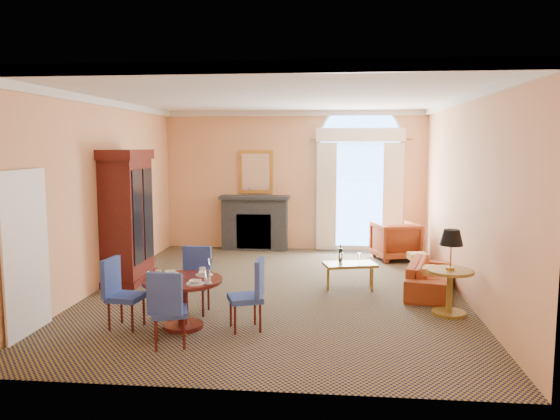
# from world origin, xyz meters

# --- Properties ---
(ground) EXTENTS (7.50, 7.50, 0.00)m
(ground) POSITION_xyz_m (0.00, 0.00, 0.00)
(ground) COLOR #111337
(ground) RESTS_ON ground
(room_envelope) EXTENTS (6.04, 7.52, 3.45)m
(room_envelope) POSITION_xyz_m (-0.03, 0.67, 2.51)
(room_envelope) COLOR #FBB277
(room_envelope) RESTS_ON ground
(armoire) EXTENTS (0.67, 1.19, 2.34)m
(armoire) POSITION_xyz_m (-2.72, 0.37, 1.13)
(armoire) COLOR #3F110E
(armoire) RESTS_ON ground
(dining_table) EXTENTS (1.06, 1.06, 0.87)m
(dining_table) POSITION_xyz_m (-1.04, -1.98, 0.50)
(dining_table) COLOR #3F110E
(dining_table) RESTS_ON ground
(dining_chair_north) EXTENTS (0.43, 0.44, 0.95)m
(dining_chair_north) POSITION_xyz_m (-1.06, -1.24, 0.54)
(dining_chair_north) COLOR #263F97
(dining_chair_north) RESTS_ON ground
(dining_chair_south) EXTENTS (0.53, 0.53, 0.95)m
(dining_chair_south) POSITION_xyz_m (-1.02, -2.73, 0.54)
(dining_chair_south) COLOR #263F97
(dining_chair_south) RESTS_ON ground
(dining_chair_east) EXTENTS (0.54, 0.54, 0.95)m
(dining_chair_east) POSITION_xyz_m (-0.11, -1.96, 0.54)
(dining_chair_east) COLOR #263F97
(dining_chair_east) RESTS_ON ground
(dining_chair_west) EXTENTS (0.48, 0.47, 0.95)m
(dining_chair_west) POSITION_xyz_m (-1.88, -2.08, 0.54)
(dining_chair_west) COLOR #263F97
(dining_chair_west) RESTS_ON ground
(sofa) EXTENTS (1.10, 1.88, 0.51)m
(sofa) POSITION_xyz_m (2.55, 0.17, 0.26)
(sofa) COLOR #953D1B
(sofa) RESTS_ON ground
(armchair) EXTENTS (1.08, 1.09, 0.81)m
(armchair) POSITION_xyz_m (2.23, 2.72, 0.40)
(armchair) COLOR #953D1B
(armchair) RESTS_ON ground
(coffee_table) EXTENTS (0.96, 0.69, 0.75)m
(coffee_table) POSITION_xyz_m (1.21, 0.26, 0.41)
(coffee_table) COLOR olive
(coffee_table) RESTS_ON ground
(side_table) EXTENTS (0.66, 0.66, 1.21)m
(side_table) POSITION_xyz_m (2.60, -1.03, 0.74)
(side_table) COLOR olive
(side_table) RESTS_ON ground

